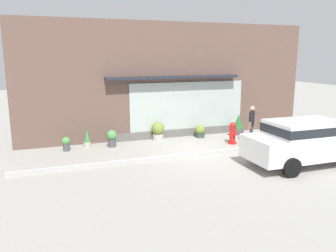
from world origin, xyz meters
The scene contains 12 objects.
ground_plane centered at (0.00, 0.00, 0.00)m, with size 60.00×60.00×0.00m, color #9E9B93.
curb_strip centered at (0.00, -0.20, 0.06)m, with size 14.00×0.24×0.12m, color #B2B2AD.
storefront centered at (0.01, 3.19, 2.60)m, with size 14.00×0.81×5.31m.
fire_hydrant centered at (2.00, 0.91, 0.47)m, with size 0.44×0.41×0.95m.
pedestrian_with_handbag centered at (2.76, 0.63, 0.97)m, with size 0.52×0.53×1.67m.
parked_car_white centered at (2.94, -2.53, 0.91)m, with size 4.60×2.02×1.60m.
potted_plant_corner_tall centered at (1.17, 2.46, 0.30)m, with size 0.47×0.47×0.60m.
potted_plant_window_center centered at (3.21, 2.39, 0.48)m, with size 0.52×0.52×1.00m.
potted_plant_trailing_edge centered at (-3.07, 2.21, 0.40)m, with size 0.43×0.43×0.72m.
potted_plant_window_right centered at (-4.94, 2.22, 0.32)m, with size 0.34×0.34×0.58m.
potted_plant_window_left centered at (-0.85, 2.70, 0.43)m, with size 0.59×0.59×0.82m.
potted_plant_near_hydrant centered at (-4.06, 2.49, 0.37)m, with size 0.30×0.30×0.78m.
Camera 1 is at (-5.61, -11.62, 3.81)m, focal length 36.10 mm.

